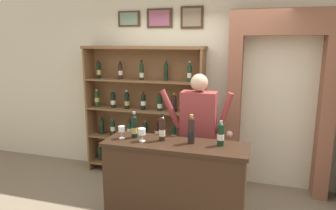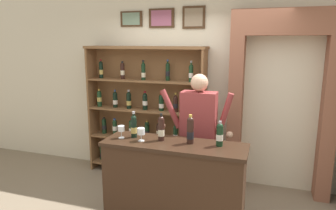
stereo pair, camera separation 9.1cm
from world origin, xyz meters
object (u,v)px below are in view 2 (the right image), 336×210
object	(u,v)px
shopkeeper	(198,127)
tasting_bottle_bianco	(161,128)
wine_glass_center	(121,129)
wine_shelf	(146,110)
tasting_bottle_vin_santo	(190,130)
tasting_bottle_chianti	(134,126)
wine_glass_left	(141,132)
tasting_counter	(174,187)
tasting_bottle_riserva	(220,134)

from	to	relation	value
shopkeeper	tasting_bottle_bianco	size ratio (longest dim) A/B	5.62
shopkeeper	wine_glass_center	world-z (taller)	shopkeeper
wine_shelf	tasting_bottle_vin_santo	xyz separation A→B (m)	(1.04, -1.27, 0.12)
shopkeeper	tasting_bottle_chianti	bearing A→B (deg)	-142.33
tasting_bottle_bianco	tasting_bottle_vin_santo	size ratio (longest dim) A/B	0.97
tasting_bottle_vin_santo	wine_glass_left	size ratio (longest dim) A/B	2.16
wine_shelf	shopkeeper	world-z (taller)	wine_shelf
wine_glass_left	tasting_counter	bearing A→B (deg)	7.09
tasting_bottle_vin_santo	tasting_bottle_riserva	distance (m)	0.31
wine_shelf	tasting_bottle_vin_santo	distance (m)	1.64
tasting_counter	tasting_bottle_vin_santo	bearing A→B (deg)	15.76
wine_shelf	shopkeeper	xyz separation A→B (m)	(1.01, -0.77, 0.03)
tasting_counter	wine_glass_left	distance (m)	0.72
shopkeeper	tasting_bottle_vin_santo	size ratio (longest dim) A/B	5.44
shopkeeper	wine_glass_left	bearing A→B (deg)	-130.64
wine_glass_center	tasting_bottle_bianco	bearing A→B (deg)	8.19
tasting_bottle_vin_santo	wine_glass_left	xyz separation A→B (m)	(-0.53, -0.09, -0.04)
tasting_bottle_riserva	tasting_counter	bearing A→B (deg)	-172.29
tasting_bottle_chianti	tasting_bottle_bianco	xyz separation A→B (m)	(0.33, -0.01, 0.01)
tasting_bottle_bianco	wine_glass_center	size ratio (longest dim) A/B	2.14
tasting_bottle_vin_santo	wine_glass_center	world-z (taller)	tasting_bottle_vin_santo
wine_glass_left	tasting_bottle_riserva	bearing A→B (deg)	7.44
wine_shelf	tasting_counter	world-z (taller)	wine_shelf
wine_shelf	shopkeeper	bearing A→B (deg)	-37.39
tasting_bottle_vin_santo	wine_glass_center	bearing A→B (deg)	-175.00
wine_shelf	tasting_bottle_bianco	bearing A→B (deg)	-60.96
tasting_bottle_chianti	wine_glass_left	distance (m)	0.17
shopkeeper	tasting_bottle_bianco	xyz separation A→B (m)	(-0.30, -0.50, 0.09)
tasting_bottle_bianco	wine_shelf	bearing A→B (deg)	119.04
tasting_bottle_vin_santo	tasting_bottle_riserva	world-z (taller)	tasting_bottle_vin_santo
tasting_bottle_chianti	tasting_bottle_vin_santo	bearing A→B (deg)	-0.51
tasting_bottle_bianco	wine_glass_left	xyz separation A→B (m)	(-0.20, -0.09, -0.03)
tasting_bottle_vin_santo	tasting_bottle_riserva	size ratio (longest dim) A/B	1.18
tasting_bottle_riserva	shopkeeper	bearing A→B (deg)	124.87
tasting_bottle_bianco	tasting_counter	bearing A→B (deg)	-15.29
shopkeeper	wine_glass_center	bearing A→B (deg)	-143.27
wine_glass_center	wine_glass_left	distance (m)	0.25
shopkeeper	tasting_bottle_riserva	bearing A→B (deg)	-55.13
tasting_counter	tasting_bottle_vin_santo	size ratio (longest dim) A/B	4.95
tasting_counter	shopkeeper	size ratio (longest dim) A/B	0.91
wine_shelf	tasting_bottle_riserva	size ratio (longest dim) A/B	7.56
shopkeeper	tasting_bottle_vin_santo	distance (m)	0.51
shopkeeper	wine_glass_center	distance (m)	0.95
wine_shelf	wine_glass_left	distance (m)	1.46
wine_glass_center	tasting_counter	bearing A→B (deg)	1.99
wine_shelf	tasting_bottle_chianti	bearing A→B (deg)	-73.55
wine_shelf	wine_glass_left	bearing A→B (deg)	-69.70
shopkeeper	tasting_bottle_vin_santo	world-z (taller)	shopkeeper
wine_shelf	wine_glass_center	distance (m)	1.37
tasting_counter	wine_glass_center	xyz separation A→B (m)	(-0.62, -0.02, 0.62)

